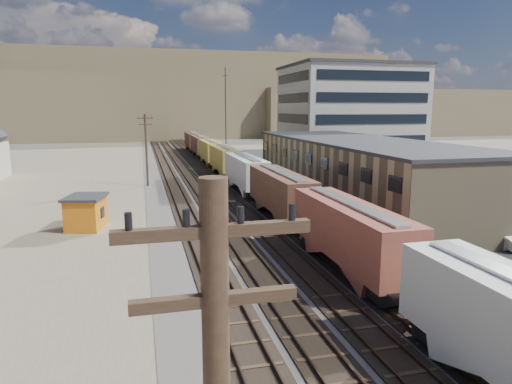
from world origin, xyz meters
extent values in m
plane|color=#6B6356|center=(0.00, 0.00, 0.00)|extent=(300.00, 300.00, 0.00)
cube|color=#4C4742|center=(0.00, 50.00, 0.03)|extent=(18.00, 200.00, 0.06)
cube|color=#756950|center=(-20.00, 40.00, 0.01)|extent=(24.00, 180.00, 0.03)
cube|color=#232326|center=(22.00, 35.00, 0.02)|extent=(26.00, 120.00, 0.04)
cube|color=black|center=(-5.00, 50.00, 0.10)|extent=(2.60, 200.00, 0.08)
cube|color=#38281E|center=(-5.72, 50.00, 0.22)|extent=(0.08, 200.00, 0.16)
cube|color=#38281E|center=(-4.28, 50.00, 0.22)|extent=(0.08, 200.00, 0.16)
cube|color=black|center=(-2.00, 50.00, 0.10)|extent=(2.60, 200.00, 0.08)
cube|color=#38281E|center=(-2.72, 50.00, 0.22)|extent=(0.08, 200.00, 0.16)
cube|color=#38281E|center=(-1.28, 50.00, 0.22)|extent=(0.08, 200.00, 0.16)
cube|color=black|center=(1.00, 50.00, 0.10)|extent=(2.60, 200.00, 0.08)
cube|color=#38281E|center=(0.28, 50.00, 0.22)|extent=(0.08, 200.00, 0.16)
cube|color=#38281E|center=(1.72, 50.00, 0.22)|extent=(0.08, 200.00, 0.16)
cube|color=black|center=(3.80, 50.00, 0.10)|extent=(2.60, 200.00, 0.08)
cube|color=#38281E|center=(3.08, 50.00, 0.22)|extent=(0.08, 200.00, 0.16)
cube|color=#38281E|center=(4.52, 50.00, 0.22)|extent=(0.08, 200.00, 0.16)
cube|color=black|center=(3.80, -6.43, 0.75)|extent=(2.20, 2.20, 0.90)
cube|color=black|center=(3.80, -1.38, 0.75)|extent=(2.20, 2.20, 0.90)
cube|color=black|center=(3.80, 8.77, 0.75)|extent=(2.20, 2.20, 0.90)
cube|color=brown|center=(3.80, 3.69, 2.90)|extent=(3.00, 13.34, 3.40)
cube|color=#B7B7B2|center=(3.80, 3.69, 4.68)|extent=(0.90, 12.32, 0.16)
cube|color=black|center=(3.80, 13.82, 0.75)|extent=(2.20, 2.20, 0.90)
cube|color=black|center=(3.80, 23.97, 0.75)|extent=(2.20, 2.20, 0.90)
cube|color=#4D3021|center=(3.80, 18.89, 2.90)|extent=(3.00, 13.34, 3.40)
cube|color=#B7B7B2|center=(3.80, 18.89, 4.68)|extent=(0.90, 12.33, 0.16)
cube|color=black|center=(3.80, 29.02, 0.75)|extent=(2.20, 2.20, 0.90)
cube|color=black|center=(3.80, 39.17, 0.75)|extent=(2.20, 2.20, 0.90)
cube|color=silver|center=(3.80, 34.09, 2.90)|extent=(3.00, 13.34, 3.40)
cube|color=#B7B7B2|center=(3.80, 34.09, 4.68)|extent=(0.90, 12.33, 0.16)
cube|color=black|center=(3.80, 44.22, 0.75)|extent=(2.20, 2.20, 0.90)
cube|color=black|center=(3.80, 54.37, 0.75)|extent=(2.20, 2.20, 0.90)
cube|color=olive|center=(3.80, 49.29, 2.90)|extent=(3.00, 13.34, 3.40)
cube|color=#B7B7B2|center=(3.80, 49.29, 4.68)|extent=(0.90, 12.33, 0.16)
cube|color=black|center=(3.80, 59.42, 0.75)|extent=(2.20, 2.20, 0.90)
cube|color=black|center=(3.80, 69.57, 0.75)|extent=(2.20, 2.20, 0.90)
cube|color=olive|center=(3.80, 64.49, 2.90)|extent=(3.00, 13.34, 3.40)
cube|color=#B7B7B2|center=(3.80, 64.49, 4.68)|extent=(0.90, 12.32, 0.16)
cube|color=black|center=(3.80, 74.62, 0.75)|extent=(2.20, 2.20, 0.90)
cube|color=black|center=(3.80, 84.77, 0.75)|extent=(2.20, 2.20, 0.90)
cube|color=#4D3021|center=(3.80, 79.69, 2.90)|extent=(3.00, 13.34, 3.40)
cube|color=#B7B7B2|center=(3.80, 79.69, 4.68)|extent=(0.90, 12.32, 0.16)
cube|color=black|center=(3.80, 89.82, 0.75)|extent=(2.20, 2.20, 0.90)
cube|color=black|center=(3.80, 99.97, 0.75)|extent=(2.20, 2.20, 0.90)
cube|color=#4D3021|center=(3.80, 94.89, 2.90)|extent=(3.00, 13.34, 3.40)
cube|color=#B7B7B2|center=(3.80, 94.89, 4.68)|extent=(0.90, 12.32, 0.16)
cube|color=#9D8962|center=(15.00, 25.00, 3.50)|extent=(12.00, 40.00, 7.00)
cube|color=#2D2D30|center=(15.00, 25.00, 7.10)|extent=(12.40, 40.40, 0.30)
cube|color=black|center=(8.95, 25.00, 2.20)|extent=(0.12, 36.00, 1.20)
cube|color=black|center=(8.95, 25.00, 5.20)|extent=(0.12, 36.00, 1.20)
cube|color=#9E998E|center=(28.00, 55.00, 9.00)|extent=(22.00, 18.00, 18.00)
cube|color=#2D2D30|center=(28.00, 55.00, 18.20)|extent=(22.60, 18.60, 0.50)
cube|color=black|center=(16.95, 55.00, 9.00)|extent=(0.12, 16.00, 16.00)
cube|color=black|center=(28.00, 45.95, 9.00)|extent=(20.00, 0.12, 16.00)
cube|color=#382619|center=(-8.50, -18.00, 9.40)|extent=(2.20, 0.14, 0.14)
cube|color=#382619|center=(-8.50, -18.00, 8.60)|extent=(1.90, 0.14, 0.14)
cylinder|color=black|center=(-7.90, -18.00, 9.55)|extent=(0.08, 0.08, 0.22)
cylinder|color=#382619|center=(-8.50, 42.00, 5.00)|extent=(0.32, 0.32, 10.00)
cube|color=#382619|center=(-8.50, 42.00, 9.40)|extent=(2.20, 0.14, 0.14)
cube|color=#382619|center=(-8.50, 42.00, 8.60)|extent=(1.90, 0.14, 0.14)
cylinder|color=black|center=(-7.90, 42.00, 9.55)|extent=(0.08, 0.08, 0.22)
cylinder|color=black|center=(6.00, 60.00, 9.00)|extent=(0.16, 0.16, 18.00)
cube|color=black|center=(6.00, 60.00, 16.50)|extent=(1.20, 0.08, 0.08)
cube|color=brown|center=(20.00, 160.00, 14.00)|extent=(140.00, 45.00, 28.00)
cube|color=brown|center=(90.00, 150.00, 9.00)|extent=(110.00, 38.00, 18.00)
cube|color=brown|center=(-10.00, 180.00, 16.00)|extent=(200.00, 60.00, 32.00)
cube|color=orange|center=(-14.28, 19.77, 1.41)|extent=(3.53, 4.27, 2.83)
cube|color=#2D2D30|center=(-14.28, 19.77, 2.92)|extent=(3.98, 4.71, 0.24)
cube|color=black|center=(-12.85, 19.47, 1.51)|extent=(0.28, 0.94, 0.94)
imported|color=silver|center=(18.27, 6.19, 0.79)|extent=(2.20, 4.97, 1.59)
imported|color=#B2B6BB|center=(22.09, 10.68, 0.76)|extent=(5.38, 2.56, 1.51)
imported|color=navy|center=(20.44, 49.52, 0.78)|extent=(4.37, 6.19, 1.57)
imported|color=white|center=(27.49, 47.92, 0.74)|extent=(1.77, 4.33, 1.47)
camera|label=1|loc=(-9.24, -22.81, 10.73)|focal=32.00mm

